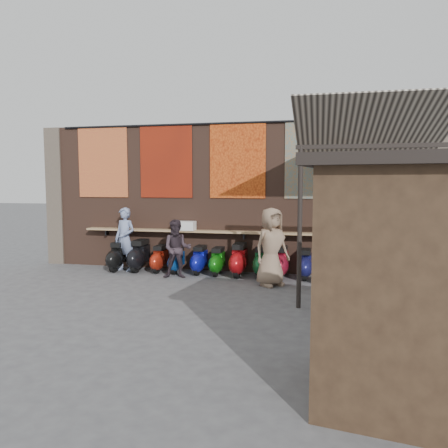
# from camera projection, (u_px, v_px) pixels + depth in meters

# --- Properties ---
(ground) EXTENTS (70.00, 70.00, 0.00)m
(ground) POSITION_uv_depth(u_px,v_px,m) (202.00, 294.00, 9.50)
(ground) COLOR #474749
(ground) RESTS_ON ground
(brick_wall) EXTENTS (10.00, 0.40, 4.00)m
(brick_wall) POSITION_uv_depth(u_px,v_px,m) (228.00, 198.00, 11.93)
(brick_wall) COLOR brown
(brick_wall) RESTS_ON ground
(pier_left) EXTENTS (0.50, 0.50, 4.00)m
(pier_left) POSITION_uv_depth(u_px,v_px,m) (58.00, 196.00, 13.06)
(pier_left) COLOR #4C4238
(pier_left) RESTS_ON ground
(pier_right) EXTENTS (0.50, 0.50, 4.00)m
(pier_right) POSITION_uv_depth(u_px,v_px,m) (433.00, 199.00, 10.81)
(pier_right) COLOR #4C4238
(pier_right) RESTS_ON ground
(eating_counter) EXTENTS (8.00, 0.32, 0.05)m
(eating_counter) POSITION_uv_depth(u_px,v_px,m) (225.00, 232.00, 11.66)
(eating_counter) COLOR #9E7A51
(eating_counter) RESTS_ON brick_wall
(shelf_box) EXTENTS (0.61, 0.32, 0.24)m
(shelf_box) POSITION_uv_depth(u_px,v_px,m) (184.00, 226.00, 11.86)
(shelf_box) COLOR white
(shelf_box) RESTS_ON eating_counter
(tapestry_redgold) EXTENTS (1.50, 0.02, 2.00)m
(tapestry_redgold) POSITION_uv_depth(u_px,v_px,m) (103.00, 162.00, 12.40)
(tapestry_redgold) COLOR maroon
(tapestry_redgold) RESTS_ON brick_wall
(tapestry_sun) EXTENTS (1.50, 0.02, 2.00)m
(tapestry_sun) POSITION_uv_depth(u_px,v_px,m) (166.00, 161.00, 11.99)
(tapestry_sun) COLOR red
(tapestry_sun) RESTS_ON brick_wall
(tapestry_orange) EXTENTS (1.50, 0.02, 2.00)m
(tapestry_orange) POSITION_uv_depth(u_px,v_px,m) (237.00, 160.00, 11.56)
(tapestry_orange) COLOR #D5571A
(tapestry_orange) RESTS_ON brick_wall
(tapestry_multi) EXTENTS (1.50, 0.02, 2.00)m
(tapestry_multi) POSITION_uv_depth(u_px,v_px,m) (314.00, 160.00, 11.13)
(tapestry_multi) COLOR #236880
(tapestry_multi) RESTS_ON brick_wall
(hang_rail) EXTENTS (9.50, 0.06, 0.06)m
(hang_rail) POSITION_uv_depth(u_px,v_px,m) (226.00, 123.00, 11.52)
(hang_rail) COLOR black
(hang_rail) RESTS_ON brick_wall
(scooter_stool_0) EXTENTS (0.37, 0.82, 0.78)m
(scooter_stool_0) POSITION_uv_depth(u_px,v_px,m) (118.00, 256.00, 12.00)
(scooter_stool_0) COLOR black
(scooter_stool_0) RESTS_ON ground
(scooter_stool_1) EXTENTS (0.40, 0.89, 0.85)m
(scooter_stool_1) POSITION_uv_depth(u_px,v_px,m) (139.00, 256.00, 11.94)
(scooter_stool_1) COLOR black
(scooter_stool_1) RESTS_ON ground
(scooter_stool_2) EXTENTS (0.34, 0.75, 0.71)m
(scooter_stool_2) POSITION_uv_depth(u_px,v_px,m) (160.00, 259.00, 11.82)
(scooter_stool_2) COLOR #9A1E0E
(scooter_stool_2) RESTS_ON ground
(scooter_stool_3) EXTENTS (0.32, 0.71, 0.67)m
(scooter_stool_3) POSITION_uv_depth(u_px,v_px,m) (177.00, 260.00, 11.70)
(scooter_stool_3) COLOR navy
(scooter_stool_3) RESTS_ON ground
(scooter_stool_4) EXTENTS (0.35, 0.77, 0.74)m
(scooter_stool_4) POSITION_uv_depth(u_px,v_px,m) (200.00, 260.00, 11.59)
(scooter_stool_4) COLOR #0D1395
(scooter_stool_4) RESTS_ON ground
(scooter_stool_5) EXTENTS (0.34, 0.75, 0.72)m
(scooter_stool_5) POSITION_uv_depth(u_px,v_px,m) (217.00, 261.00, 11.43)
(scooter_stool_5) COLOR #0E600D
(scooter_stool_5) RESTS_ON ground
(scooter_stool_6) EXTENTS (0.40, 0.89, 0.84)m
(scooter_stool_6) POSITION_uv_depth(u_px,v_px,m) (239.00, 260.00, 11.27)
(scooter_stool_6) COLOR #9D0C10
(scooter_stool_6) RESTS_ON ground
(scooter_stool_7) EXTENTS (0.37, 0.82, 0.78)m
(scooter_stool_7) POSITION_uv_depth(u_px,v_px,m) (262.00, 262.00, 11.19)
(scooter_stool_7) COLOR #0E4821
(scooter_stool_7) RESTS_ON ground
(scooter_stool_8) EXTENTS (0.37, 0.83, 0.79)m
(scooter_stool_8) POSITION_uv_depth(u_px,v_px,m) (281.00, 262.00, 11.12)
(scooter_stool_8) COLOR maroon
(scooter_stool_8) RESTS_ON ground
(scooter_stool_9) EXTENTS (0.35, 0.79, 0.75)m
(scooter_stool_9) POSITION_uv_depth(u_px,v_px,m) (305.00, 264.00, 10.95)
(scooter_stool_9) COLOR #13144A
(scooter_stool_9) RESTS_ON ground
(diner_left) EXTENTS (0.72, 0.57, 1.74)m
(diner_left) POSITION_uv_depth(u_px,v_px,m) (125.00, 239.00, 11.95)
(diner_left) COLOR #7887AF
(diner_left) RESTS_ON ground
(diner_right) EXTENTS (0.83, 0.72, 1.49)m
(diner_right) POSITION_uv_depth(u_px,v_px,m) (177.00, 249.00, 11.01)
(diner_right) COLOR #32272E
(diner_right) RESTS_ON ground
(shopper_navy) EXTENTS (0.93, 0.43, 1.56)m
(shopper_navy) POSITION_uv_depth(u_px,v_px,m) (387.00, 260.00, 9.29)
(shopper_navy) COLOR black
(shopper_navy) RESTS_ON ground
(shopper_grey) EXTENTS (1.16, 1.11, 1.58)m
(shopper_grey) POSITION_uv_depth(u_px,v_px,m) (398.00, 270.00, 8.12)
(shopper_grey) COLOR #505155
(shopper_grey) RESTS_ON ground
(shopper_tan) EXTENTS (1.05, 1.04, 1.84)m
(shopper_tan) POSITION_uv_depth(u_px,v_px,m) (271.00, 247.00, 10.19)
(shopper_tan) COLOR #8C7059
(shopper_tan) RESTS_ON ground
(market_stall) EXTENTS (2.65, 2.16, 2.59)m
(market_stall) POSITION_uv_depth(u_px,v_px,m) (439.00, 289.00, 4.65)
(market_stall) COLOR black
(market_stall) RESTS_ON ground
(stall_roof) EXTENTS (2.97, 2.47, 0.12)m
(stall_roof) POSITION_uv_depth(u_px,v_px,m) (445.00, 161.00, 4.52)
(stall_roof) COLOR black
(stall_roof) RESTS_ON market_stall
(stall_sign) EXTENTS (1.19, 0.23, 0.50)m
(stall_sign) POSITION_uv_depth(u_px,v_px,m) (435.00, 227.00, 5.45)
(stall_sign) COLOR gold
(stall_sign) RESTS_ON market_stall
(stall_shelf) EXTENTS (1.97, 0.42, 0.06)m
(stall_shelf) POSITION_uv_depth(u_px,v_px,m) (431.00, 299.00, 5.54)
(stall_shelf) COLOR #473321
(stall_shelf) RESTS_ON market_stall
(awning_canvas) EXTENTS (3.20, 3.28, 0.97)m
(awning_canvas) POSITION_uv_depth(u_px,v_px,m) (371.00, 129.00, 9.28)
(awning_canvas) COLOR beige
(awning_canvas) RESTS_ON brick_wall
(awning_ledger) EXTENTS (3.30, 0.08, 0.12)m
(awning_ledger) POSITION_uv_depth(u_px,v_px,m) (365.00, 120.00, 10.78)
(awning_ledger) COLOR #33261C
(awning_ledger) RESTS_ON brick_wall
(awning_header) EXTENTS (3.00, 0.08, 0.08)m
(awning_header) POSITION_uv_depth(u_px,v_px,m) (380.00, 146.00, 7.87)
(awning_header) COLOR black
(awning_header) RESTS_ON awning_post_left
(awning_post_left) EXTENTS (0.09, 0.09, 3.10)m
(awning_post_left) POSITION_uv_depth(u_px,v_px,m) (300.00, 228.00, 8.32)
(awning_post_left) COLOR black
(awning_post_left) RESTS_ON ground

